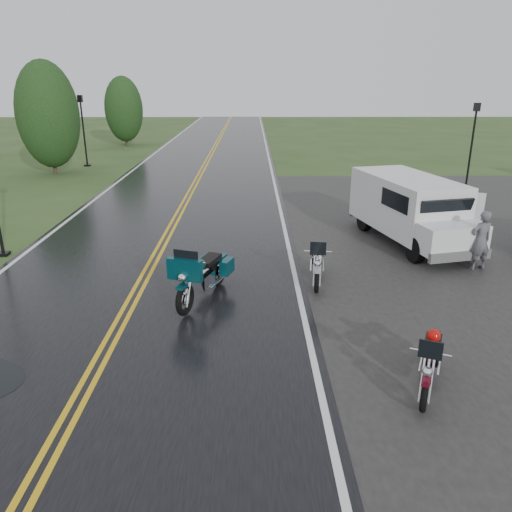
{
  "coord_description": "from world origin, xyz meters",
  "views": [
    {
      "loc": [
        2.71,
        -8.56,
        4.76
      ],
      "look_at": [
        2.8,
        2.0,
        1.0
      ],
      "focal_mm": 35.0,
      "sensor_mm": 36.0,
      "label": 1
    }
  ],
  "objects_px": {
    "van_white": "(418,227)",
    "lamp_post_far_left": "(84,131)",
    "motorcycle_red": "(426,381)",
    "lamp_post_far_right": "(472,146)",
    "motorcycle_teal": "(184,287)",
    "person_at_van": "(481,242)",
    "motorcycle_silver": "(317,271)"
  },
  "relations": [
    {
      "from": "motorcycle_teal",
      "to": "lamp_post_far_right",
      "type": "distance_m",
      "value": 17.59
    },
    {
      "from": "motorcycle_teal",
      "to": "lamp_post_far_left",
      "type": "xyz_separation_m",
      "value": [
        -8.1,
        19.5,
        1.28
      ]
    },
    {
      "from": "motorcycle_teal",
      "to": "motorcycle_silver",
      "type": "relative_size",
      "value": 1.18
    },
    {
      "from": "van_white",
      "to": "lamp_post_far_right",
      "type": "bearing_deg",
      "value": 47.58
    },
    {
      "from": "motorcycle_teal",
      "to": "lamp_post_far_right",
      "type": "height_order",
      "value": "lamp_post_far_right"
    },
    {
      "from": "motorcycle_silver",
      "to": "lamp_post_far_right",
      "type": "relative_size",
      "value": 0.53
    },
    {
      "from": "van_white",
      "to": "lamp_post_far_right",
      "type": "xyz_separation_m",
      "value": [
        5.53,
        10.1,
        0.9
      ]
    },
    {
      "from": "motorcycle_red",
      "to": "lamp_post_far_right",
      "type": "height_order",
      "value": "lamp_post_far_right"
    },
    {
      "from": "motorcycle_silver",
      "to": "person_at_van",
      "type": "bearing_deg",
      "value": 27.05
    },
    {
      "from": "motorcycle_red",
      "to": "lamp_post_far_right",
      "type": "xyz_separation_m",
      "value": [
        7.42,
        16.6,
        1.35
      ]
    },
    {
      "from": "motorcycle_red",
      "to": "lamp_post_far_left",
      "type": "xyz_separation_m",
      "value": [
        -12.07,
        22.74,
        1.43
      ]
    },
    {
      "from": "motorcycle_red",
      "to": "van_white",
      "type": "distance_m",
      "value": 6.78
    },
    {
      "from": "van_white",
      "to": "lamp_post_far_left",
      "type": "distance_m",
      "value": 21.44
    },
    {
      "from": "lamp_post_far_left",
      "to": "motorcycle_silver",
      "type": "bearing_deg",
      "value": -59.06
    },
    {
      "from": "motorcycle_silver",
      "to": "van_white",
      "type": "bearing_deg",
      "value": 43.19
    },
    {
      "from": "motorcycle_teal",
      "to": "van_white",
      "type": "height_order",
      "value": "van_white"
    },
    {
      "from": "motorcycle_silver",
      "to": "lamp_post_far_left",
      "type": "relative_size",
      "value": 0.51
    },
    {
      "from": "motorcycle_teal",
      "to": "van_white",
      "type": "xyz_separation_m",
      "value": [
        5.86,
        3.26,
        0.31
      ]
    },
    {
      "from": "person_at_van",
      "to": "lamp_post_far_left",
      "type": "height_order",
      "value": "lamp_post_far_left"
    },
    {
      "from": "motorcycle_red",
      "to": "lamp_post_far_right",
      "type": "relative_size",
      "value": 0.49
    },
    {
      "from": "van_white",
      "to": "person_at_van",
      "type": "distance_m",
      "value": 1.59
    },
    {
      "from": "motorcycle_teal",
      "to": "van_white",
      "type": "distance_m",
      "value": 6.71
    },
    {
      "from": "person_at_van",
      "to": "lamp_post_far_right",
      "type": "bearing_deg",
      "value": -126.06
    },
    {
      "from": "motorcycle_red",
      "to": "motorcycle_teal",
      "type": "distance_m",
      "value": 5.12
    },
    {
      "from": "motorcycle_teal",
      "to": "person_at_van",
      "type": "distance_m",
      "value": 7.81
    },
    {
      "from": "person_at_van",
      "to": "motorcycle_red",
      "type": "bearing_deg",
      "value": 45.32
    },
    {
      "from": "person_at_van",
      "to": "lamp_post_far_left",
      "type": "relative_size",
      "value": 0.4
    },
    {
      "from": "person_at_van",
      "to": "van_white",
      "type": "bearing_deg",
      "value": -35.77
    },
    {
      "from": "motorcycle_teal",
      "to": "lamp_post_far_right",
      "type": "xyz_separation_m",
      "value": [
        11.38,
        13.36,
        1.2
      ]
    },
    {
      "from": "van_white",
      "to": "lamp_post_far_left",
      "type": "height_order",
      "value": "lamp_post_far_left"
    },
    {
      "from": "person_at_van",
      "to": "lamp_post_far_left",
      "type": "bearing_deg",
      "value": -62.63
    },
    {
      "from": "van_white",
      "to": "lamp_post_far_left",
      "type": "bearing_deg",
      "value": 116.94
    }
  ]
}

